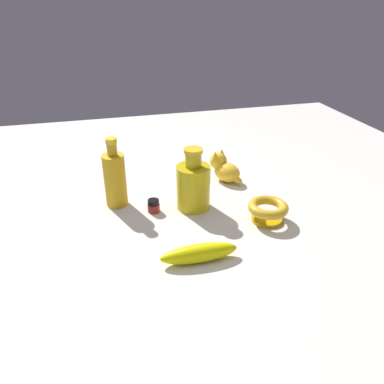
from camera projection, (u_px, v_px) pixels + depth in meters
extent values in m
plane|color=silver|center=(192.00, 218.00, 1.07)|extent=(2.00, 2.00, 0.00)
cylinder|color=maroon|center=(154.00, 208.00, 1.09)|extent=(0.04, 0.04, 0.02)
cylinder|color=#DDA604|center=(154.00, 205.00, 1.09)|extent=(0.03, 0.03, 0.00)
cylinder|color=black|center=(153.00, 202.00, 1.08)|extent=(0.03, 0.03, 0.01)
ellipsoid|color=#E6E307|center=(199.00, 253.00, 0.89)|extent=(0.18, 0.04, 0.04)
cylinder|color=gold|center=(193.00, 187.00, 1.09)|extent=(0.10, 0.10, 0.13)
cylinder|color=gold|center=(193.00, 160.00, 1.05)|extent=(0.05, 0.05, 0.04)
cylinder|color=yellow|center=(193.00, 151.00, 1.04)|extent=(0.05, 0.05, 0.01)
cylinder|color=#BF9A0C|center=(267.00, 219.00, 1.05)|extent=(0.08, 0.08, 0.01)
torus|color=gold|center=(268.00, 207.00, 1.03)|extent=(0.11, 0.11, 0.03)
cylinder|color=gold|center=(115.00, 181.00, 1.10)|extent=(0.06, 0.06, 0.15)
cylinder|color=gold|center=(112.00, 149.00, 1.05)|extent=(0.03, 0.03, 0.04)
cylinder|color=yellow|center=(111.00, 141.00, 1.04)|extent=(0.03, 0.03, 0.01)
ellipsoid|color=yellow|center=(227.00, 172.00, 1.26)|extent=(0.10, 0.11, 0.06)
sphere|color=yellow|center=(218.00, 161.00, 1.27)|extent=(0.06, 0.06, 0.06)
cone|color=yellow|center=(215.00, 155.00, 1.25)|extent=(0.03, 0.03, 0.03)
cone|color=yellow|center=(222.00, 153.00, 1.27)|extent=(0.03, 0.03, 0.03)
ellipsoid|color=yellow|center=(237.00, 180.00, 1.24)|extent=(0.04, 0.05, 0.02)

